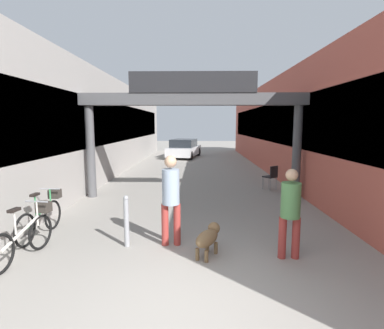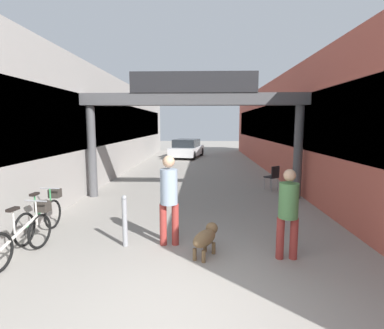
{
  "view_description": "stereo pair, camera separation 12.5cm",
  "coord_description": "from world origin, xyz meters",
  "px_view_note": "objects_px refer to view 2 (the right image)",
  "views": [
    {
      "loc": [
        0.16,
        -3.42,
        2.39
      ],
      "look_at": [
        0.0,
        4.69,
        1.3
      ],
      "focal_mm": 28.0,
      "sensor_mm": 36.0,
      "label": 1
    },
    {
      "loc": [
        0.29,
        -3.42,
        2.39
      ],
      "look_at": [
        0.0,
        4.69,
        1.3
      ],
      "focal_mm": 28.0,
      "sensor_mm": 36.0,
      "label": 2
    }
  ],
  "objects_px": {
    "pedestrian_companion": "(288,209)",
    "dog_on_leash": "(206,237)",
    "bicycle_silver_nearest": "(25,234)",
    "bicycle_green_second": "(43,215)",
    "pedestrian_with_dog": "(169,194)",
    "cafe_chair_black_nearer": "(273,175)",
    "parked_car_white": "(187,149)",
    "bollard_post_metal": "(125,220)"
  },
  "relations": [
    {
      "from": "cafe_chair_black_nearer",
      "to": "parked_car_white",
      "type": "relative_size",
      "value": 0.21
    },
    {
      "from": "bicycle_silver_nearest",
      "to": "bicycle_green_second",
      "type": "bearing_deg",
      "value": 103.73
    },
    {
      "from": "pedestrian_companion",
      "to": "bollard_post_metal",
      "type": "height_order",
      "value": "pedestrian_companion"
    },
    {
      "from": "pedestrian_companion",
      "to": "cafe_chair_black_nearer",
      "type": "height_order",
      "value": "pedestrian_companion"
    },
    {
      "from": "dog_on_leash",
      "to": "bicycle_silver_nearest",
      "type": "distance_m",
      "value": 3.28
    },
    {
      "from": "bicycle_silver_nearest",
      "to": "parked_car_white",
      "type": "distance_m",
      "value": 16.69
    },
    {
      "from": "cafe_chair_black_nearer",
      "to": "pedestrian_companion",
      "type": "bearing_deg",
      "value": -100.61
    },
    {
      "from": "bollard_post_metal",
      "to": "bicycle_silver_nearest",
      "type": "bearing_deg",
      "value": -161.98
    },
    {
      "from": "bicycle_green_second",
      "to": "bollard_post_metal",
      "type": "bearing_deg",
      "value": -15.96
    },
    {
      "from": "pedestrian_with_dog",
      "to": "parked_car_white",
      "type": "relative_size",
      "value": 0.42
    },
    {
      "from": "pedestrian_companion",
      "to": "bicycle_silver_nearest",
      "type": "relative_size",
      "value": 0.97
    },
    {
      "from": "pedestrian_with_dog",
      "to": "bicycle_silver_nearest",
      "type": "distance_m",
      "value": 2.69
    },
    {
      "from": "pedestrian_with_dog",
      "to": "pedestrian_companion",
      "type": "xyz_separation_m",
      "value": [
        2.17,
        -0.55,
        -0.11
      ]
    },
    {
      "from": "bicycle_green_second",
      "to": "cafe_chair_black_nearer",
      "type": "relative_size",
      "value": 1.9
    },
    {
      "from": "pedestrian_with_dog",
      "to": "cafe_chair_black_nearer",
      "type": "xyz_separation_m",
      "value": [
        3.23,
        5.15,
        -0.5
      ]
    },
    {
      "from": "pedestrian_companion",
      "to": "dog_on_leash",
      "type": "xyz_separation_m",
      "value": [
        -1.44,
        0.07,
        -0.57
      ]
    },
    {
      "from": "dog_on_leash",
      "to": "bicycle_green_second",
      "type": "distance_m",
      "value": 3.67
    },
    {
      "from": "pedestrian_with_dog",
      "to": "dog_on_leash",
      "type": "height_order",
      "value": "pedestrian_with_dog"
    },
    {
      "from": "bicycle_silver_nearest",
      "to": "bicycle_green_second",
      "type": "relative_size",
      "value": 0.99
    },
    {
      "from": "parked_car_white",
      "to": "bicycle_silver_nearest",
      "type": "bearing_deg",
      "value": -97.11
    },
    {
      "from": "dog_on_leash",
      "to": "parked_car_white",
      "type": "distance_m",
      "value": 16.45
    },
    {
      "from": "dog_on_leash",
      "to": "cafe_chair_black_nearer",
      "type": "height_order",
      "value": "cafe_chair_black_nearer"
    },
    {
      "from": "cafe_chair_black_nearer",
      "to": "parked_car_white",
      "type": "xyz_separation_m",
      "value": [
        -3.71,
        10.77,
        0.1
      ]
    },
    {
      "from": "dog_on_leash",
      "to": "bicycle_green_second",
      "type": "xyz_separation_m",
      "value": [
        -3.54,
        0.94,
        0.09
      ]
    },
    {
      "from": "bicycle_green_second",
      "to": "bollard_post_metal",
      "type": "xyz_separation_m",
      "value": [
        1.95,
        -0.56,
        0.09
      ]
    },
    {
      "from": "parked_car_white",
      "to": "cafe_chair_black_nearer",
      "type": "bearing_deg",
      "value": -70.96
    },
    {
      "from": "bicycle_green_second",
      "to": "parked_car_white",
      "type": "bearing_deg",
      "value": 81.4
    },
    {
      "from": "bicycle_silver_nearest",
      "to": "parked_car_white",
      "type": "xyz_separation_m",
      "value": [
        2.07,
        16.56,
        0.21
      ]
    },
    {
      "from": "bicycle_silver_nearest",
      "to": "bicycle_green_second",
      "type": "distance_m",
      "value": 1.14
    },
    {
      "from": "pedestrian_with_dog",
      "to": "bicycle_silver_nearest",
      "type": "relative_size",
      "value": 1.07
    },
    {
      "from": "bollard_post_metal",
      "to": "parked_car_white",
      "type": "xyz_separation_m",
      "value": [
        0.39,
        16.01,
        0.12
      ]
    },
    {
      "from": "pedestrian_with_dog",
      "to": "dog_on_leash",
      "type": "bearing_deg",
      "value": -33.58
    },
    {
      "from": "pedestrian_with_dog",
      "to": "bicycle_green_second",
      "type": "relative_size",
      "value": 1.06
    },
    {
      "from": "parked_car_white",
      "to": "dog_on_leash",
      "type": "bearing_deg",
      "value": -85.8
    },
    {
      "from": "cafe_chair_black_nearer",
      "to": "pedestrian_with_dog",
      "type": "bearing_deg",
      "value": -122.11
    },
    {
      "from": "bicycle_green_second",
      "to": "dog_on_leash",
      "type": "bearing_deg",
      "value": -14.93
    },
    {
      "from": "pedestrian_companion",
      "to": "cafe_chair_black_nearer",
      "type": "relative_size",
      "value": 1.83
    },
    {
      "from": "bicycle_silver_nearest",
      "to": "parked_car_white",
      "type": "relative_size",
      "value": 0.4
    },
    {
      "from": "pedestrian_companion",
      "to": "cafe_chair_black_nearer",
      "type": "distance_m",
      "value": 5.82
    },
    {
      "from": "dog_on_leash",
      "to": "cafe_chair_black_nearer",
      "type": "distance_m",
      "value": 6.17
    },
    {
      "from": "pedestrian_companion",
      "to": "dog_on_leash",
      "type": "relative_size",
      "value": 2.05
    },
    {
      "from": "pedestrian_companion",
      "to": "parked_car_white",
      "type": "height_order",
      "value": "pedestrian_companion"
    }
  ]
}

